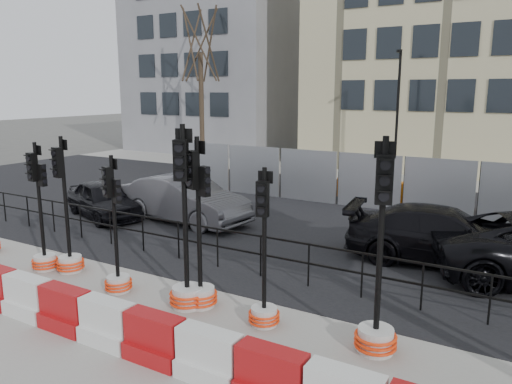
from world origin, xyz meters
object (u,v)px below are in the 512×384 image
Objects in this scene: traffic_signal_d at (117,261)px; car_a at (103,199)px; car_c at (445,236)px; traffic_signal_h at (377,311)px.

traffic_signal_d reaches higher than car_a.
traffic_signal_d is 7.82m from car_c.
traffic_signal_h is 0.90× the size of car_a.
traffic_signal_d is at bearing -109.64° from car_a.
traffic_signal_h is at bearing -90.03° from car_a.
traffic_signal_h is 0.71× the size of car_c.
traffic_signal_d is 0.58× the size of car_c.
car_a is 10.80m from car_c.
traffic_signal_d is at bearing 164.42° from traffic_signal_h.
car_a is 0.78× the size of car_c.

